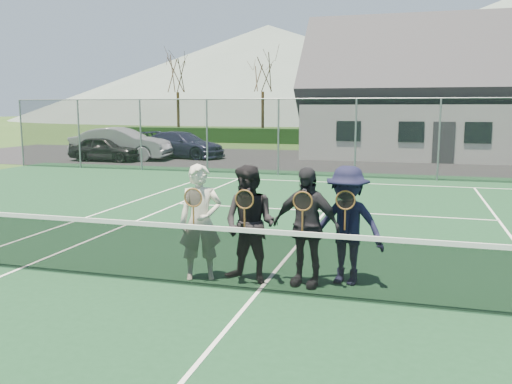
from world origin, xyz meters
TOP-DOWN VIEW (x-y plane):
  - ground at (0.00, 20.00)m, footprint 220.00×220.00m
  - court_surface at (0.00, 0.00)m, footprint 30.00×30.00m
  - tarmac_carpark at (-4.00, 20.00)m, footprint 40.00×12.00m
  - hedge_row at (0.00, 32.00)m, footprint 40.00×1.20m
  - hill_west at (-25.00, 95.00)m, footprint 110.00×110.00m
  - car_a at (-12.62, 16.60)m, footprint 3.70×1.56m
  - car_b at (-12.19, 17.37)m, footprint 5.17×2.35m
  - car_c at (-9.70, 19.38)m, footprint 5.11×2.93m
  - court_markings at (0.00, 0.00)m, footprint 11.03×23.83m
  - tennis_net at (0.00, 0.00)m, footprint 11.68×0.08m
  - perimeter_fence at (0.00, 13.50)m, footprint 30.07×0.07m
  - clubhouse at (4.00, 24.00)m, footprint 15.60×8.20m
  - tree_a at (-16.00, 33.00)m, footprint 3.20×3.20m
  - tree_b at (-9.00, 33.00)m, footprint 3.20×3.20m
  - tree_c at (2.00, 33.00)m, footprint 3.20×3.20m
  - player_a at (-1.03, 0.38)m, footprint 0.77×0.66m
  - player_b at (-0.26, 0.45)m, footprint 1.02×0.88m
  - player_c at (0.59, 0.53)m, footprint 1.12×0.64m
  - player_d at (1.17, 0.78)m, footprint 1.27×0.89m

SIDE VIEW (x-z plane):
  - ground at x=0.00m, z-range 0.00..0.00m
  - tarmac_carpark at x=-4.00m, z-range 0.00..0.01m
  - court_surface at x=0.00m, z-range 0.00..0.02m
  - court_markings at x=0.00m, z-range 0.02..0.03m
  - tennis_net at x=0.00m, z-range -0.01..1.09m
  - hedge_row at x=0.00m, z-range 0.00..1.10m
  - car_a at x=-12.62m, z-range 0.00..1.25m
  - car_c at x=-9.70m, z-range 0.00..1.39m
  - car_b at x=-12.19m, z-range 0.00..1.65m
  - player_d at x=1.17m, z-range 0.02..1.82m
  - player_b at x=-0.26m, z-range 0.02..1.82m
  - player_c at x=0.59m, z-range 0.02..1.82m
  - player_a at x=-1.03m, z-range 0.02..1.82m
  - perimeter_fence at x=0.00m, z-range 0.01..3.03m
  - clubhouse at x=4.00m, z-range 0.14..7.84m
  - tree_a at x=-16.00m, z-range 1.91..9.68m
  - tree_b at x=-9.00m, z-range 1.91..9.68m
  - tree_c at x=2.00m, z-range 1.91..9.68m
  - hill_west at x=-25.00m, z-range 0.00..18.00m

